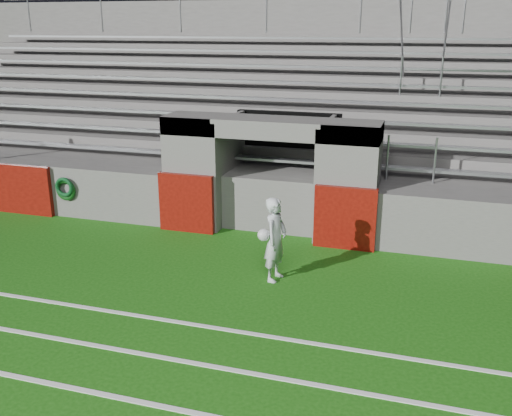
% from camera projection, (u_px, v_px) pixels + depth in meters
% --- Properties ---
extents(ground, '(90.00, 90.00, 0.00)m').
position_uv_depth(ground, '(215.00, 297.00, 9.95)').
color(ground, '#17520D').
rests_on(ground, ground).
extents(stadium_structure, '(26.00, 8.48, 5.42)m').
position_uv_depth(stadium_structure, '(311.00, 133.00, 16.74)').
color(stadium_structure, '#565451').
rests_on(stadium_structure, ground).
extents(goalkeeper_with_ball, '(0.54, 0.63, 1.58)m').
position_uv_depth(goalkeeper_with_ball, '(275.00, 239.00, 10.42)').
color(goalkeeper_with_ball, silver).
rests_on(goalkeeper_with_ball, ground).
extents(hose_coil, '(0.54, 0.15, 0.60)m').
position_uv_depth(hose_coil, '(65.00, 189.00, 13.76)').
color(hose_coil, '#0B3A0F').
rests_on(hose_coil, ground).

